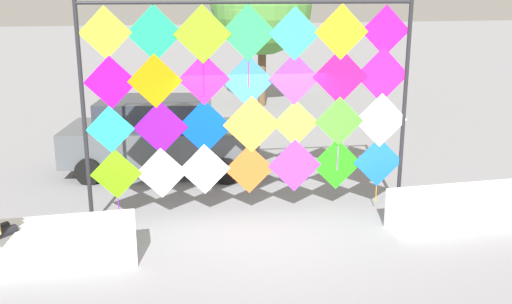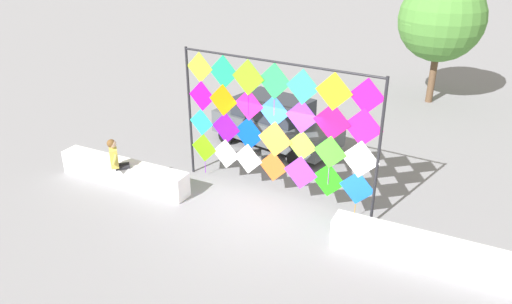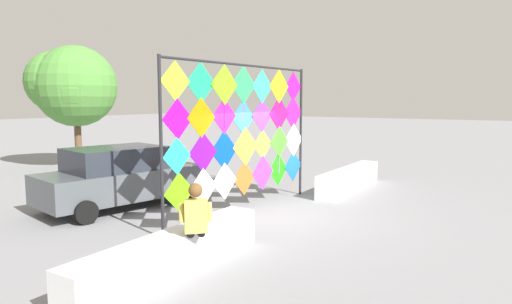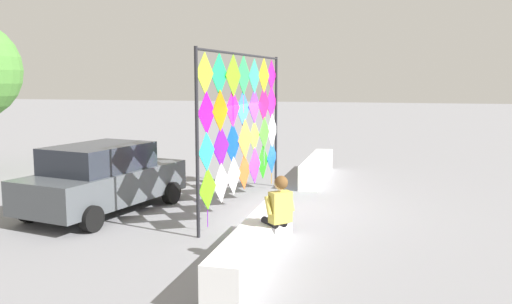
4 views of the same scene
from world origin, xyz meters
name	(u,v)px [view 1 (image 1 of 4)]	position (x,y,z in m)	size (l,w,h in m)	color
ground	(264,234)	(0.00, 0.00, 0.00)	(120.00, 120.00, 0.00)	gray
plaza_ledge_right	(502,204)	(4.07, -0.44, 0.34)	(4.05, 0.56, 0.68)	white
kite_display_rack	(253,96)	(0.00, 0.80, 2.14)	(5.49, 0.52, 3.70)	#232328
parked_car	(161,135)	(-1.36, 3.85, 0.81)	(4.41, 2.66, 1.60)	#4C5156
tree_broadleaf	(259,6)	(2.44, 10.80, 3.34)	(3.31, 3.51, 5.01)	brown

